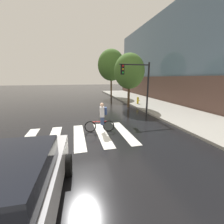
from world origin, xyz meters
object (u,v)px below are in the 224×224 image
at_px(street_tree_near, 129,71).
at_px(cyclist, 102,118).
at_px(fire_hydrant, 138,100).
at_px(traffic_light_near, 139,80).
at_px(sedan_near, 8,192).
at_px(street_tree_mid, 111,65).

bearing_deg(street_tree_near, cyclist, -122.22).
bearing_deg(fire_hydrant, traffic_light_near, -114.57).
distance_m(sedan_near, fire_hydrant, 14.91).
relative_size(sedan_near, fire_hydrant, 6.02).
xyz_separation_m(cyclist, fire_hydrant, (5.54, 7.38, -0.31)).
relative_size(fire_hydrant, street_tree_mid, 0.11).
xyz_separation_m(traffic_light_near, fire_hydrant, (2.06, 4.51, -2.33)).
bearing_deg(cyclist, traffic_light_near, 39.47).
distance_m(cyclist, traffic_light_near, 4.94).
height_order(cyclist, street_tree_mid, street_tree_mid).
distance_m(sedan_near, cyclist, 5.71).
bearing_deg(traffic_light_near, sedan_near, -128.72).
height_order(cyclist, traffic_light_near, traffic_light_near).
xyz_separation_m(sedan_near, cyclist, (2.81, 4.97, 0.02)).
distance_m(fire_hydrant, street_tree_near, 3.58).
xyz_separation_m(cyclist, traffic_light_near, (3.48, 2.86, 2.02)).
xyz_separation_m(traffic_light_near, street_tree_near, (0.59, 3.59, 0.80)).
relative_size(sedan_near, cyclist, 2.76).
height_order(traffic_light_near, street_tree_mid, street_tree_mid).
relative_size(fire_hydrant, street_tree_near, 0.14).
bearing_deg(sedan_near, street_tree_near, 58.97).
height_order(fire_hydrant, street_tree_near, street_tree_near).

